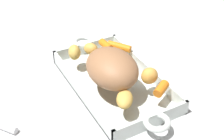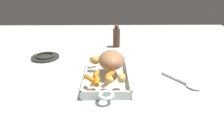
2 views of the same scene
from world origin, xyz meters
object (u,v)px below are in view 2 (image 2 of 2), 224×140
roasting_dish (107,76)px  serving_spoon (184,82)px  baby_carrot_long (95,59)px  stove_burner_rear (45,57)px  baby_carrot_northwest (96,74)px  potato_golden_small (95,60)px  pork_roast (111,60)px  baby_carrot_southwest (90,79)px  potato_whole (114,58)px  pepper_mill (117,37)px  baby_carrot_center_right (97,81)px  potato_golden_large (121,78)px  baby_carrot_center_left (110,75)px  potato_corner (109,79)px

roasting_dish → serving_spoon: size_ratio=2.45×
baby_carrot_long → stove_burner_rear: 0.34m
baby_carrot_northwest → potato_golden_small: 0.13m
baby_carrot_northwest → stove_burner_rear: 0.46m
roasting_dish → potato_golden_small: size_ratio=10.37×
pork_roast → potato_golden_small: pork_roast is taller
baby_carrot_southwest → roasting_dish: bearing=143.7°
roasting_dish → baby_carrot_long: baby_carrot_long is taller
baby_carrot_northwest → potato_whole: potato_whole is taller
potato_whole → stove_burner_rear: bearing=-110.0°
pepper_mill → baby_carrot_northwest: bearing=-11.5°
baby_carrot_center_right → pepper_mill: size_ratio=0.34×
baby_carrot_southwest → potato_golden_small: bearing=176.0°
potato_golden_large → serving_spoon: size_ratio=0.24×
baby_carrot_center_right → serving_spoon: 0.40m
baby_carrot_center_right → potato_whole: 0.25m
potato_whole → potato_golden_small: bearing=-66.7°
roasting_dish → pepper_mill: (-0.48, 0.06, 0.06)m
pork_roast → pepper_mill: size_ratio=1.02×
potato_golden_large → baby_carrot_long: bearing=-152.2°
baby_carrot_center_right → pepper_mill: 0.61m
roasting_dish → baby_carrot_center_left: baby_carrot_center_left is taller
pork_roast → potato_whole: (-0.09, 0.02, -0.03)m
stove_burner_rear → serving_spoon: 0.80m
potato_whole → pepper_mill: bearing=176.1°
pork_roast → baby_carrot_center_right: (0.15, -0.06, -0.03)m
baby_carrot_southwest → baby_carrot_center_right: size_ratio=1.32×
baby_carrot_long → serving_spoon: size_ratio=0.23×
roasting_dish → potato_whole: (-0.12, 0.04, 0.04)m
baby_carrot_southwest → serving_spoon: size_ratio=0.37×
roasting_dish → stove_burner_rear: (-0.27, -0.37, -0.00)m
potato_golden_small → pepper_mill: size_ratio=0.29×
baby_carrot_southwest → baby_carrot_long: bearing=177.9°
serving_spoon → potato_golden_large: bearing=-114.8°
baby_carrot_northwest → potato_whole: bearing=154.5°
potato_golden_small → pork_roast: bearing=59.1°
baby_carrot_long → baby_carrot_center_left: baby_carrot_long is taller
roasting_dish → serving_spoon: bearing=81.4°
pork_roast → potato_golden_large: (0.14, 0.04, -0.02)m
potato_golden_large → serving_spoon: (-0.06, 0.29, -0.06)m
potato_whole → stove_burner_rear: 0.44m
baby_carrot_center_left → stove_burner_rear: bearing=-130.9°
potato_corner → stove_burner_rear: potato_corner is taller
roasting_dish → baby_carrot_long: size_ratio=10.52×
baby_carrot_long → pepper_mill: pepper_mill is taller
baby_carrot_center_right → baby_carrot_long: bearing=-174.6°
baby_carrot_southwest → stove_burner_rear: size_ratio=0.43×
baby_carrot_center_left → serving_spoon: baby_carrot_center_left is taller
baby_carrot_center_left → potato_whole: size_ratio=0.86×
baby_carrot_long → stove_burner_rear: baby_carrot_long is taller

